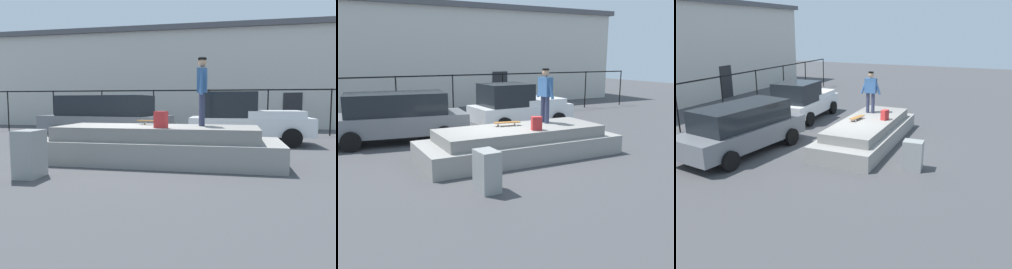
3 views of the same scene
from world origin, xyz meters
The scene contains 10 objects.
ground_plane centered at (0.00, 0.00, 0.00)m, with size 60.00×60.00×0.00m, color #424244.
concrete_ledge centered at (0.69, -0.38, 0.41)m, with size 5.99×2.21×0.90m.
skateboarder centered at (1.76, -0.06, 1.88)m, with size 0.27×0.85×1.69m.
skateboard centered at (0.46, 0.00, 1.00)m, with size 0.82×0.34×0.12m.
backpack centered at (0.91, -0.95, 1.09)m, with size 0.28×0.20×0.39m, color red.
car_grey_hatchback_near centered at (-2.16, 3.27, 0.92)m, with size 4.95×2.53×1.73m.
car_white_pickup_mid centered at (2.91, 3.80, 0.91)m, with size 4.24×2.18×1.85m.
utility_box centered at (-1.38, -2.60, 0.47)m, with size 0.44×0.60×0.94m, color gray.
fence_row centered at (0.00, 7.37, 1.47)m, with size 24.06×0.06×2.08m.
warehouse_building centered at (0.00, 15.25, 2.97)m, with size 28.63×9.01×5.92m.
Camera 1 is at (2.62, -8.49, 1.50)m, focal length 35.89 mm.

